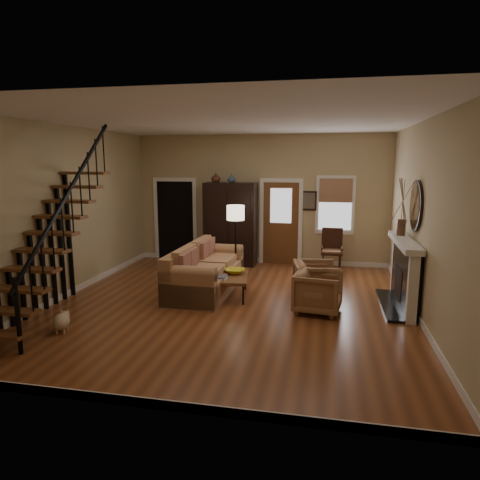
% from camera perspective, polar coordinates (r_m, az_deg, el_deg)
% --- Properties ---
extents(room, '(7.00, 7.33, 3.30)m').
position_cam_1_polar(room, '(9.46, -1.43, 3.68)').
color(room, brown).
rests_on(room, ground).
extents(staircase, '(0.94, 2.80, 3.20)m').
position_cam_1_polar(staircase, '(7.62, -24.52, 1.85)').
color(staircase, brown).
rests_on(staircase, ground).
extents(fireplace, '(0.33, 1.95, 2.30)m').
position_cam_1_polar(fireplace, '(8.24, 21.29, -3.44)').
color(fireplace, black).
rests_on(fireplace, ground).
extents(armoire, '(1.30, 0.60, 2.10)m').
position_cam_1_polar(armoire, '(10.92, -1.26, 2.16)').
color(armoire, black).
rests_on(armoire, ground).
extents(vase_a, '(0.24, 0.24, 0.25)m').
position_cam_1_polar(vase_a, '(10.80, -3.24, 8.31)').
color(vase_a, '#4C2619').
rests_on(vase_a, armoire).
extents(vase_b, '(0.20, 0.20, 0.21)m').
position_cam_1_polar(vase_b, '(10.71, -1.14, 8.21)').
color(vase_b, '#334C60').
rests_on(vase_b, armoire).
extents(sofa, '(1.09, 2.43, 0.90)m').
position_cam_1_polar(sofa, '(8.72, -4.58, -3.99)').
color(sofa, '#AC794E').
rests_on(sofa, ground).
extents(coffee_table, '(0.81, 1.20, 0.43)m').
position_cam_1_polar(coffee_table, '(8.41, -1.22, -6.14)').
color(coffee_table, brown).
rests_on(coffee_table, ground).
extents(bowl, '(0.38, 0.38, 0.09)m').
position_cam_1_polar(bowl, '(8.48, -0.67, -4.18)').
color(bowl, gold).
rests_on(bowl, coffee_table).
extents(books, '(0.21, 0.28, 0.05)m').
position_cam_1_polar(books, '(8.09, -2.52, -5.04)').
color(books, beige).
rests_on(books, coffee_table).
extents(armchair_left, '(0.89, 0.88, 0.73)m').
position_cam_1_polar(armchair_left, '(7.65, 10.39, -6.84)').
color(armchair_left, brown).
rests_on(armchair_left, ground).
extents(armchair_right, '(0.94, 0.92, 0.74)m').
position_cam_1_polar(armchair_right, '(8.31, 10.09, -5.39)').
color(armchair_right, brown).
rests_on(armchair_right, ground).
extents(floor_lamp, '(0.44, 0.44, 1.68)m').
position_cam_1_polar(floor_lamp, '(9.40, -0.59, -0.46)').
color(floor_lamp, black).
rests_on(floor_lamp, ground).
extents(side_chair, '(0.54, 0.54, 1.02)m').
position_cam_1_polar(side_chair, '(10.56, 12.14, -1.33)').
color(side_chair, '#331B10').
rests_on(side_chair, ground).
extents(dog, '(0.36, 0.46, 0.30)m').
position_cam_1_polar(dog, '(7.30, -22.70, -10.13)').
color(dog, beige).
rests_on(dog, ground).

